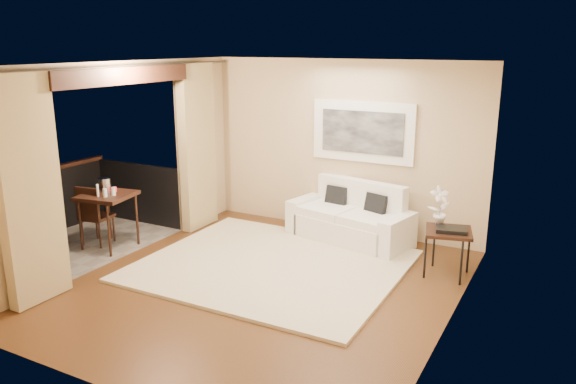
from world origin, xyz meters
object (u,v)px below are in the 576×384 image
Objects in this scene: bistro_table at (107,199)px; ice_bucket at (105,185)px; balcony_chair_near at (35,228)px; balcony_chair_far at (92,212)px; side_table at (449,234)px; sofa at (352,220)px; orchid at (440,206)px.

ice_bucket is at bearing 141.37° from bistro_table.
ice_bucket reaches higher than balcony_chair_near.
balcony_chair_near is at bearing 82.32° from balcony_chair_far.
bistro_table is (-4.63, -1.28, 0.18)m from side_table.
balcony_chair_far reaches higher than bistro_table.
balcony_chair_near reaches higher than bistro_table.
orchid is (1.42, -0.54, 0.56)m from sofa.
sofa is at bearing 40.91° from balcony_chair_near.
ice_bucket is at bearing -165.94° from side_table.
balcony_chair_near is 4.78× the size of ice_bucket.
sofa is 3.71m from ice_bucket.
balcony_chair_far is 0.96× the size of balcony_chair_near.
orchid reaches higher than ice_bucket.
balcony_chair_near is (-4.73, -2.45, -0.33)m from orchid.
orchid is 5.34m from balcony_chair_near.
balcony_chair_near is at bearing -152.63° from orchid.
sofa is at bearing 159.25° from orchid.
bistro_table is at bearing -164.48° from side_table.
orchid is 0.64× the size of bistro_table.
bistro_table is at bearing 74.12° from balcony_chair_near.
balcony_chair_far is at bearing -136.54° from sofa.
side_table is at bearing 24.12° from balcony_chair_near.
balcony_chair_far is (-3.30, -2.02, 0.21)m from sofa.
sofa is 3.64m from bistro_table.
balcony_chair_far is 4.56× the size of ice_bucket.
ice_bucket is (0.15, 1.13, 0.36)m from balcony_chair_near.
balcony_chair_near reaches higher than side_table.
sofa is at bearing 157.07° from side_table.
orchid is 0.55× the size of balcony_chair_near.
side_table is at bearing -10.93° from sofa.
balcony_chair_near is (-0.01, -0.97, 0.03)m from balcony_chair_far.
side_table is (1.59, -0.67, 0.24)m from sofa.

